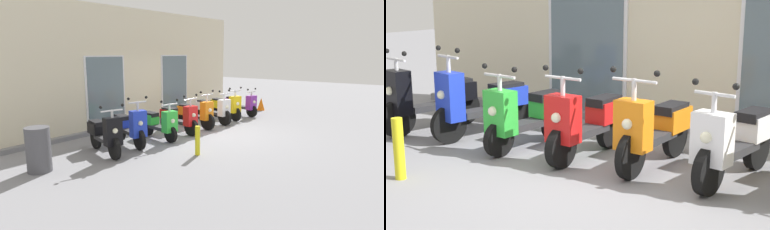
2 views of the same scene
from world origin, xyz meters
TOP-DOWN VIEW (x-y plane):
  - ground_plane at (0.00, 0.00)m, footprint 40.00×40.00m
  - storefront_facade at (-0.00, 2.90)m, footprint 9.93×0.50m
  - scooter_black at (-3.17, 0.77)m, footprint 0.74×1.63m
  - scooter_blue at (-2.29, 0.89)m, footprint 0.74×1.62m
  - scooter_green at (-1.36, 0.73)m, footprint 0.63×1.50m
  - scooter_red at (-0.47, 0.76)m, footprint 0.57×1.56m
  - scooter_orange at (0.41, 0.82)m, footprint 0.61×1.61m
  - scooter_white at (1.37, 0.80)m, footprint 0.65×1.66m
  - curb_bollard at (-1.86, -1.00)m, footprint 0.12×0.12m

SIDE VIEW (x-z plane):
  - ground_plane at x=0.00m, z-range 0.00..0.00m
  - curb_bollard at x=-1.86m, z-range 0.00..0.70m
  - scooter_red at x=-0.47m, z-range -0.14..1.07m
  - scooter_white at x=1.37m, z-range -0.13..1.06m
  - scooter_green at x=-1.36m, z-range -0.12..1.05m
  - scooter_orange at x=0.41m, z-range -0.15..1.10m
  - scooter_black at x=-3.17m, z-range -0.13..1.12m
  - scooter_blue at x=-2.29m, z-range -0.16..1.17m
  - storefront_facade at x=0.00m, z-range -0.06..3.73m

